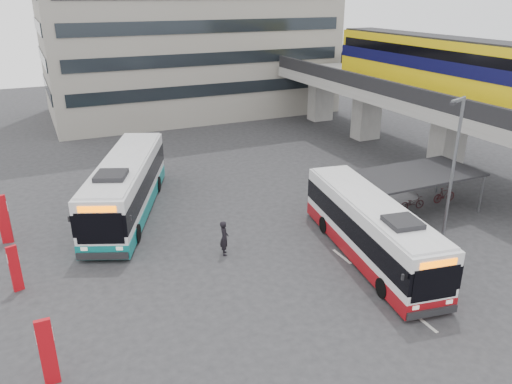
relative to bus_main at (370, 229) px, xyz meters
name	(u,v)px	position (x,y,z in m)	size (l,w,h in m)	color
ground	(299,267)	(-3.75, 0.49, -1.54)	(120.00, 120.00, 0.00)	#28282B
viaduct	(424,82)	(13.25, 11.71, 4.69)	(8.00, 32.00, 9.68)	gray
bike_shelter	(399,190)	(4.71, 3.49, 0.10)	(10.00, 4.00, 2.54)	#595B60
road_markings	(378,285)	(-1.25, -2.51, -1.53)	(0.15, 7.60, 0.01)	beige
bus_main	(370,229)	(0.00, 0.00, 0.00)	(4.21, 11.46, 3.32)	white
bus_teal	(127,187)	(-10.10, 10.64, 0.17)	(7.33, 12.54, 3.69)	white
pedestrian	(224,238)	(-6.64, 3.25, -0.60)	(0.68, 0.45, 1.87)	black
lamp_post	(453,165)	(4.24, -0.69, 3.03)	(1.36, 0.61, 8.01)	#595B60
sign_totem_south	(47,351)	(-15.41, -2.84, -0.19)	(0.57, 0.17, 2.62)	#B20B13
sign_totem_mid	(15,268)	(-16.40, 4.00, -0.37)	(0.48, 0.28, 2.26)	#B20B13
sign_totem_north	(4,219)	(-16.87, 9.36, -0.12)	(0.60, 0.26, 2.77)	#B20B13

